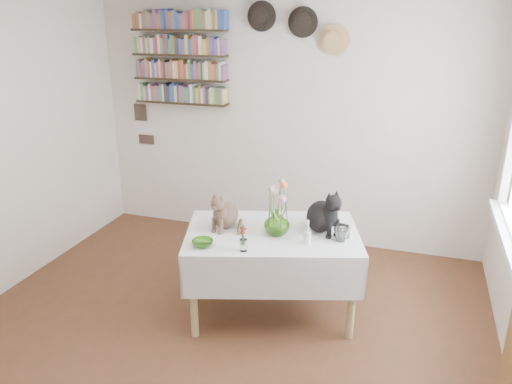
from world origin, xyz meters
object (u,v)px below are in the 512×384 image
(tabby_cat, at_px, (226,208))
(flower_vase, at_px, (277,222))
(dining_table, at_px, (272,252))
(black_cat, at_px, (321,208))
(bookshelf_unit, at_px, (180,59))

(tabby_cat, relative_size, flower_vase, 1.55)
(tabby_cat, bearing_deg, dining_table, 13.25)
(black_cat, xyz_separation_m, flower_vase, (-0.30, -0.18, -0.08))
(flower_vase, xyz_separation_m, bookshelf_unit, (-1.43, 1.39, 1.04))
(flower_vase, relative_size, bookshelf_unit, 0.20)
(dining_table, height_order, tabby_cat, tabby_cat)
(flower_vase, bearing_deg, tabby_cat, 178.00)
(black_cat, bearing_deg, tabby_cat, 141.60)
(black_cat, distance_m, bookshelf_unit, 2.32)
(tabby_cat, xyz_separation_m, bookshelf_unit, (-1.01, 1.38, 0.98))
(black_cat, relative_size, bookshelf_unit, 0.36)
(dining_table, distance_m, flower_vase, 0.28)
(black_cat, height_order, flower_vase, black_cat)
(dining_table, bearing_deg, flower_vase, -40.72)
(flower_vase, bearing_deg, black_cat, 31.12)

